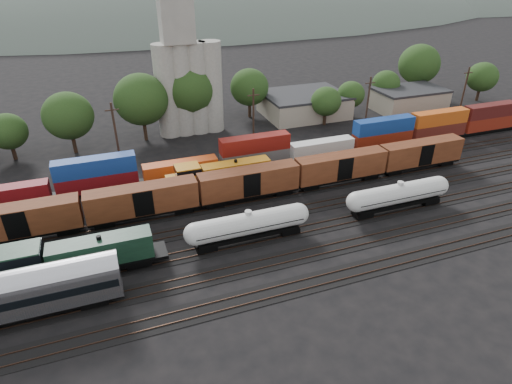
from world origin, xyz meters
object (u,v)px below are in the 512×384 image
object	(u,v)px
orange_locomotive	(217,175)
grain_silo	(188,78)
tank_car_a	(248,225)
green_locomotive	(71,259)

from	to	relation	value
orange_locomotive	grain_silo	distance (m)	27.46
grain_silo	orange_locomotive	bearing A→B (deg)	-93.56
tank_car_a	grain_silo	distance (m)	41.94
orange_locomotive	grain_silo	world-z (taller)	grain_silo
tank_car_a	orange_locomotive	distance (m)	15.00
tank_car_a	orange_locomotive	size ratio (longest dim) A/B	0.92
orange_locomotive	green_locomotive	bearing A→B (deg)	-144.47
tank_car_a	green_locomotive	bearing A→B (deg)	-180.00
green_locomotive	grain_silo	xyz separation A→B (m)	(22.62, 41.00, 8.42)
green_locomotive	orange_locomotive	size ratio (longest dim) A/B	1.04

